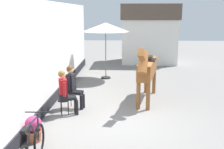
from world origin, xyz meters
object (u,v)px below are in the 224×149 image
object	(u,v)px
seated_visitor_far	(73,85)
cafe_parasol	(106,27)
flower_planter_near	(34,128)
saddled_horse_center	(147,69)
seated_visitor_near	(65,90)
spare_stool_white	(152,73)

from	to	relation	value
seated_visitor_far	cafe_parasol	distance (m)	4.57
flower_planter_near	saddled_horse_center	bearing A→B (deg)	48.11
flower_planter_near	seated_visitor_far	bearing A→B (deg)	78.52
seated_visitor_far	saddled_horse_center	xyz separation A→B (m)	(2.41, 0.79, 0.38)
seated_visitor_near	flower_planter_near	size ratio (longest dim) A/B	2.17
seated_visitor_near	flower_planter_near	world-z (taller)	seated_visitor_near
saddled_horse_center	spare_stool_white	size ratio (longest dim) A/B	6.45
saddled_horse_center	spare_stool_white	distance (m)	2.95
seated_visitor_far	flower_planter_near	xyz separation A→B (m)	(-0.50, -2.46, -0.44)
seated_visitor_near	spare_stool_white	world-z (taller)	seated_visitor_near
flower_planter_near	spare_stool_white	bearing A→B (deg)	61.26
seated_visitor_near	saddled_horse_center	world-z (taller)	saddled_horse_center
seated_visitor_near	spare_stool_white	bearing A→B (deg)	55.45
seated_visitor_near	seated_visitor_far	bearing A→B (deg)	80.81
seated_visitor_far	cafe_parasol	bearing A→B (deg)	79.92
flower_planter_near	spare_stool_white	xyz separation A→B (m)	(3.32, 6.06, 0.07)
seated_visitor_near	cafe_parasol	bearing A→B (deg)	80.04
seated_visitor_far	spare_stool_white	size ratio (longest dim) A/B	3.02
seated_visitor_near	saddled_horse_center	bearing A→B (deg)	29.78
saddled_horse_center	flower_planter_near	distance (m)	4.44
seated_visitor_near	spare_stool_white	distance (m)	5.18
seated_visitor_near	saddled_horse_center	size ratio (longest dim) A/B	0.47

